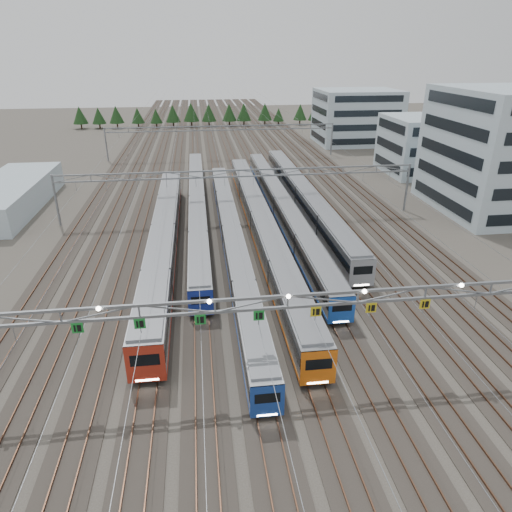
{
  "coord_description": "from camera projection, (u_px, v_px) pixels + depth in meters",
  "views": [
    {
      "loc": [
        -6.31,
        -29.9,
        25.03
      ],
      "look_at": [
        -0.27,
        16.99,
        3.5
      ],
      "focal_mm": 32.0,
      "sensor_mm": 36.0,
      "label": 1
    }
  ],
  "objects": [
    {
      "name": "train_a",
      "position": [
        164.0,
        237.0,
        60.38
      ],
      "size": [
        3.15,
        54.33,
        4.11
      ],
      "color": "black",
      "rests_on": "ground"
    },
    {
      "name": "train_e",
      "position": [
        282.0,
        206.0,
        73.26
      ],
      "size": [
        2.67,
        65.02,
        3.47
      ],
      "color": "black",
      "rests_on": "ground"
    },
    {
      "name": "train_f",
      "position": [
        304.0,
        196.0,
        77.31
      ],
      "size": [
        3.0,
        59.13,
        3.91
      ],
      "color": "black",
      "rests_on": "ground"
    },
    {
      "name": "gantry_mid",
      "position": [
        239.0,
        179.0,
        71.55
      ],
      "size": [
        56.36,
        0.36,
        8.0
      ],
      "color": "gray",
      "rests_on": "ground"
    },
    {
      "name": "train_c",
      "position": [
        232.0,
        235.0,
        62.02
      ],
      "size": [
        2.55,
        65.08,
        3.31
      ],
      "color": "black",
      "rests_on": "ground"
    },
    {
      "name": "depot_bldg_south",
      "position": [
        501.0,
        152.0,
        74.09
      ],
      "size": [
        18.0,
        22.0,
        19.56
      ],
      "primitive_type": "cube",
      "color": "#ACC6CE",
      "rests_on": "ground"
    },
    {
      "name": "depot_bldg_north",
      "position": [
        356.0,
        117.0,
        130.18
      ],
      "size": [
        22.0,
        18.0,
        14.68
      ],
      "primitive_type": "cube",
      "color": "#ACC6CE",
      "rests_on": "ground"
    },
    {
      "name": "track_bed",
      "position": [
        219.0,
        141.0,
        127.74
      ],
      "size": [
        54.0,
        260.0,
        5.42
      ],
      "color": "#2D2823",
      "rests_on": "ground"
    },
    {
      "name": "west_shed",
      "position": [
        10.0,
        195.0,
        77.71
      ],
      "size": [
        10.0,
        30.0,
        4.5
      ],
      "primitive_type": "cube",
      "color": "#ACC6CE",
      "rests_on": "ground"
    },
    {
      "name": "train_d",
      "position": [
        260.0,
        222.0,
        65.9
      ],
      "size": [
        2.93,
        67.0,
        3.82
      ],
      "color": "black",
      "rests_on": "ground"
    },
    {
      "name": "gantry_near",
      "position": [
        287.0,
        305.0,
        35.04
      ],
      "size": [
        56.36,
        0.61,
        8.08
      ],
      "color": "gray",
      "rests_on": "ground"
    },
    {
      "name": "train_b",
      "position": [
        197.0,
        204.0,
        74.41
      ],
      "size": [
        2.56,
        64.57,
        3.33
      ],
      "color": "black",
      "rests_on": "ground"
    },
    {
      "name": "ground",
      "position": [
        285.0,
        377.0,
        38.09
      ],
      "size": [
        400.0,
        400.0,
        0.0
      ],
      "primitive_type": "plane",
      "color": "#47423A",
      "rests_on": "ground"
    },
    {
      "name": "treeline",
      "position": [
        220.0,
        114.0,
        160.24
      ],
      "size": [
        100.1,
        5.6,
        7.02
      ],
      "color": "#332114",
      "rests_on": "ground"
    },
    {
      "name": "depot_bldg_mid",
      "position": [
        420.0,
        145.0,
        98.64
      ],
      "size": [
        14.0,
        16.0,
        11.97
      ],
      "primitive_type": "cube",
      "color": "#ACC6CE",
      "rests_on": "ground"
    },
    {
      "name": "gantry_far",
      "position": [
        222.0,
        132.0,
        112.17
      ],
      "size": [
        56.36,
        0.36,
        8.0
      ],
      "color": "gray",
      "rests_on": "ground"
    }
  ]
}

